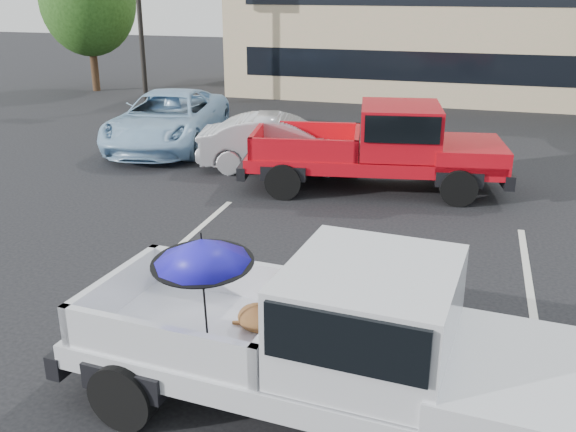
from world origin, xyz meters
name	(u,v)px	position (x,y,z in m)	size (l,w,h in m)	color
ground	(314,320)	(0.00, 0.00, 0.00)	(90.00, 90.00, 0.00)	black
stripe_left	(180,245)	(-3.00, 2.00, 0.00)	(0.12, 5.00, 0.01)	silver
stripe_right	(529,286)	(3.00, 2.00, 0.00)	(0.12, 5.00, 0.01)	silver
motel_building	(485,15)	(2.00, 20.99, 3.21)	(20.40, 8.40, 6.30)	tan
tree_left	(88,1)	(-14.00, 17.00, 3.73)	(3.96, 3.96, 6.02)	#332114
silver_pickup	(347,336)	(0.85, -2.03, 1.05)	(5.84, 2.50, 2.06)	black
red_pickup	(391,144)	(0.19, 6.38, 1.07)	(6.17, 2.96, 1.95)	black
silver_sedan	(281,143)	(-2.67, 7.33, 0.68)	(1.44, 4.13, 1.36)	#9D9FA4
blue_suv	(168,119)	(-6.50, 8.78, 0.77)	(2.56, 5.56, 1.54)	#96BEE0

